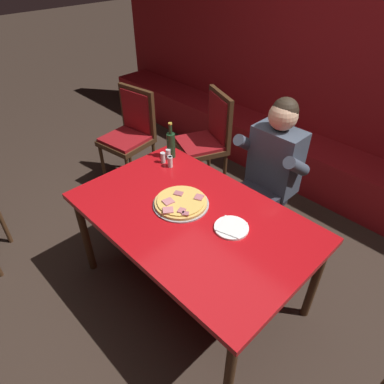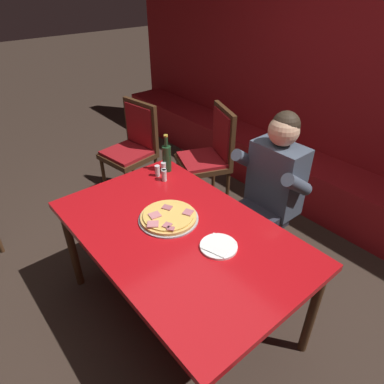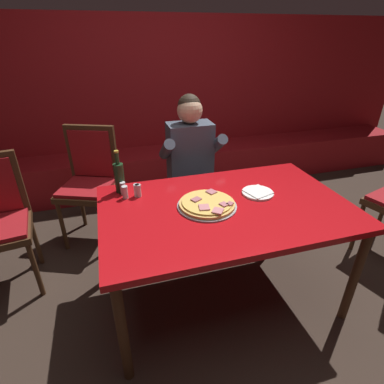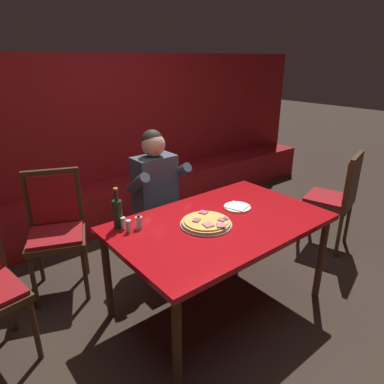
{
  "view_description": "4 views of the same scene",
  "coord_description": "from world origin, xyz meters",
  "px_view_note": "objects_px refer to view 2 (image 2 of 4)",
  "views": [
    {
      "loc": [
        1.17,
        -1.14,
        2.18
      ],
      "look_at": [
        -0.08,
        0.08,
        0.84
      ],
      "focal_mm": 32.0,
      "sensor_mm": 36.0,
      "label": 1
    },
    {
      "loc": [
        1.25,
        -0.94,
        2.05
      ],
      "look_at": [
        -0.17,
        0.24,
        0.83
      ],
      "focal_mm": 32.0,
      "sensor_mm": 36.0,
      "label": 2
    },
    {
      "loc": [
        -0.66,
        -1.49,
        1.7
      ],
      "look_at": [
        -0.21,
        0.05,
        0.85
      ],
      "focal_mm": 28.0,
      "sensor_mm": 36.0,
      "label": 3
    },
    {
      "loc": [
        -1.56,
        -1.6,
        1.86
      ],
      "look_at": [
        -0.11,
        0.19,
        0.94
      ],
      "focal_mm": 32.0,
      "sensor_mm": 36.0,
      "label": 4
    }
  ],
  "objects_px": {
    "shaker_red_pepper_flakes": "(164,168)",
    "shaker_oregano": "(157,171)",
    "dining_chair_near_right": "(211,153)",
    "dining_chair_side_aisle": "(133,145)",
    "diner_seated_blue_shirt": "(267,191)",
    "pizza": "(168,217)",
    "plate_white_paper": "(219,246)",
    "beer_bottle": "(167,157)",
    "main_dining_table": "(179,239)",
    "shaker_black_pepper": "(164,175)",
    "shaker_parmesan": "(164,176)"
  },
  "relations": [
    {
      "from": "shaker_red_pepper_flakes",
      "to": "shaker_oregano",
      "type": "distance_m",
      "value": 0.06
    },
    {
      "from": "dining_chair_near_right",
      "to": "dining_chair_side_aisle",
      "type": "bearing_deg",
      "value": -144.76
    },
    {
      "from": "diner_seated_blue_shirt",
      "to": "pizza",
      "type": "bearing_deg",
      "value": -99.97
    },
    {
      "from": "plate_white_paper",
      "to": "shaker_red_pepper_flakes",
      "type": "distance_m",
      "value": 0.9
    },
    {
      "from": "dining_chair_side_aisle",
      "to": "beer_bottle",
      "type": "bearing_deg",
      "value": -13.97
    },
    {
      "from": "pizza",
      "to": "dining_chair_near_right",
      "type": "xyz_separation_m",
      "value": [
        -0.73,
        1.03,
        -0.18
      ]
    },
    {
      "from": "diner_seated_blue_shirt",
      "to": "dining_chair_near_right",
      "type": "distance_m",
      "value": 0.91
    },
    {
      "from": "main_dining_table",
      "to": "shaker_black_pepper",
      "type": "bearing_deg",
      "value": 152.16
    },
    {
      "from": "shaker_oregano",
      "to": "shaker_black_pepper",
      "type": "height_order",
      "value": "same"
    },
    {
      "from": "plate_white_paper",
      "to": "shaker_black_pepper",
      "type": "bearing_deg",
      "value": 165.97
    },
    {
      "from": "beer_bottle",
      "to": "diner_seated_blue_shirt",
      "type": "distance_m",
      "value": 0.78
    },
    {
      "from": "shaker_red_pepper_flakes",
      "to": "shaker_parmesan",
      "type": "bearing_deg",
      "value": -33.8
    },
    {
      "from": "beer_bottle",
      "to": "dining_chair_side_aisle",
      "type": "distance_m",
      "value": 0.94
    },
    {
      "from": "shaker_parmesan",
      "to": "shaker_oregano",
      "type": "xyz_separation_m",
      "value": [
        -0.09,
        0.0,
        0.0
      ]
    },
    {
      "from": "pizza",
      "to": "shaker_parmesan",
      "type": "distance_m",
      "value": 0.46
    },
    {
      "from": "dining_chair_side_aisle",
      "to": "dining_chair_near_right",
      "type": "distance_m",
      "value": 0.79
    },
    {
      "from": "main_dining_table",
      "to": "dining_chair_near_right",
      "type": "relative_size",
      "value": 1.53
    },
    {
      "from": "plate_white_paper",
      "to": "shaker_red_pepper_flakes",
      "type": "bearing_deg",
      "value": 163.78
    },
    {
      "from": "dining_chair_near_right",
      "to": "shaker_black_pepper",
      "type": "bearing_deg",
      "value": -66.88
    },
    {
      "from": "pizza",
      "to": "beer_bottle",
      "type": "bearing_deg",
      "value": 144.25
    },
    {
      "from": "plate_white_paper",
      "to": "shaker_black_pepper",
      "type": "relative_size",
      "value": 2.44
    },
    {
      "from": "shaker_parmesan",
      "to": "shaker_red_pepper_flakes",
      "type": "bearing_deg",
      "value": 146.2
    },
    {
      "from": "diner_seated_blue_shirt",
      "to": "dining_chair_near_right",
      "type": "bearing_deg",
      "value": 164.1
    },
    {
      "from": "shaker_black_pepper",
      "to": "diner_seated_blue_shirt",
      "type": "distance_m",
      "value": 0.75
    },
    {
      "from": "diner_seated_blue_shirt",
      "to": "dining_chair_side_aisle",
      "type": "bearing_deg",
      "value": -172.16
    },
    {
      "from": "shaker_parmesan",
      "to": "diner_seated_blue_shirt",
      "type": "bearing_deg",
      "value": 45.22
    },
    {
      "from": "plate_white_paper",
      "to": "shaker_oregano",
      "type": "distance_m",
      "value": 0.88
    },
    {
      "from": "plate_white_paper",
      "to": "shaker_black_pepper",
      "type": "height_order",
      "value": "shaker_black_pepper"
    },
    {
      "from": "plate_white_paper",
      "to": "shaker_oregano",
      "type": "bearing_deg",
      "value": 167.54
    },
    {
      "from": "plate_white_paper",
      "to": "beer_bottle",
      "type": "distance_m",
      "value": 0.93
    },
    {
      "from": "pizza",
      "to": "beer_bottle",
      "type": "relative_size",
      "value": 1.27
    },
    {
      "from": "shaker_oregano",
      "to": "shaker_black_pepper",
      "type": "distance_m",
      "value": 0.08
    },
    {
      "from": "shaker_oregano",
      "to": "dining_chair_side_aisle",
      "type": "relative_size",
      "value": 0.09
    },
    {
      "from": "shaker_red_pepper_flakes",
      "to": "shaker_black_pepper",
      "type": "bearing_deg",
      "value": -33.87
    },
    {
      "from": "shaker_black_pepper",
      "to": "shaker_parmesan",
      "type": "bearing_deg",
      "value": -33.24
    },
    {
      "from": "plate_white_paper",
      "to": "dining_chair_near_right",
      "type": "distance_m",
      "value": 1.48
    },
    {
      "from": "shaker_oregano",
      "to": "dining_chair_near_right",
      "type": "relative_size",
      "value": 0.08
    },
    {
      "from": "shaker_red_pepper_flakes",
      "to": "beer_bottle",
      "type": "bearing_deg",
      "value": 106.82
    },
    {
      "from": "dining_chair_near_right",
      "to": "shaker_oregano",
      "type": "bearing_deg",
      "value": -71.91
    },
    {
      "from": "pizza",
      "to": "shaker_red_pepper_flakes",
      "type": "height_order",
      "value": "shaker_red_pepper_flakes"
    },
    {
      "from": "beer_bottle",
      "to": "dining_chair_side_aisle",
      "type": "height_order",
      "value": "beer_bottle"
    },
    {
      "from": "main_dining_table",
      "to": "beer_bottle",
      "type": "relative_size",
      "value": 5.31
    },
    {
      "from": "shaker_oregano",
      "to": "dining_chair_side_aisle",
      "type": "bearing_deg",
      "value": 160.24
    },
    {
      "from": "beer_bottle",
      "to": "shaker_black_pepper",
      "type": "xyz_separation_m",
      "value": [
        0.1,
        -0.1,
        -0.07
      ]
    },
    {
      "from": "plate_white_paper",
      "to": "shaker_red_pepper_flakes",
      "type": "relative_size",
      "value": 2.44
    },
    {
      "from": "pizza",
      "to": "shaker_red_pepper_flakes",
      "type": "bearing_deg",
      "value": 146.91
    },
    {
      "from": "dining_chair_side_aisle",
      "to": "dining_chair_near_right",
      "type": "bearing_deg",
      "value": 35.24
    },
    {
      "from": "main_dining_table",
      "to": "diner_seated_blue_shirt",
      "type": "xyz_separation_m",
      "value": [
        0.02,
        0.8,
        0.02
      ]
    },
    {
      "from": "pizza",
      "to": "dining_chair_side_aisle",
      "type": "bearing_deg",
      "value": 157.26
    },
    {
      "from": "shaker_black_pepper",
      "to": "main_dining_table",
      "type": "bearing_deg",
      "value": -27.84
    }
  ]
}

